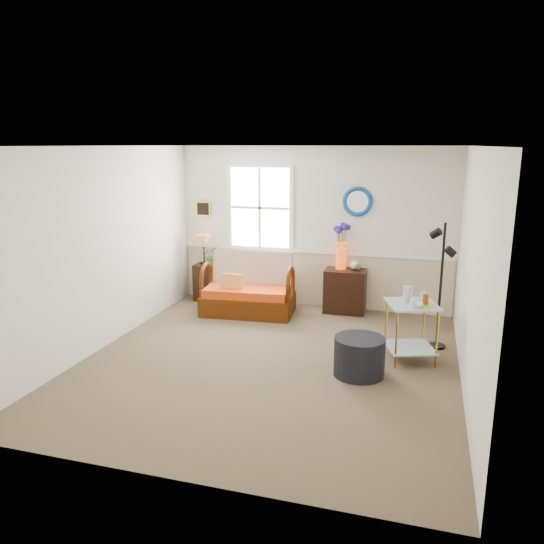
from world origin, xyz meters
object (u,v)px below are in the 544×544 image
(loveseat, at_px, (248,285))
(cabinet, at_px, (345,291))
(side_table, at_px, (411,332))
(ottoman, at_px, (359,356))
(floor_lamp, at_px, (441,286))
(lamp_stand, at_px, (206,282))

(loveseat, xyz_separation_m, cabinet, (1.46, 0.49, -0.12))
(side_table, height_order, ottoman, side_table)
(side_table, bearing_deg, cabinet, 121.96)
(cabinet, height_order, floor_lamp, floor_lamp)
(cabinet, relative_size, side_table, 0.94)
(loveseat, bearing_deg, cabinet, 13.58)
(cabinet, bearing_deg, loveseat, -162.87)
(lamp_stand, bearing_deg, floor_lamp, -17.34)
(lamp_stand, distance_m, ottoman, 3.76)
(loveseat, xyz_separation_m, ottoman, (1.99, -1.84, -0.24))
(floor_lamp, relative_size, ottoman, 2.81)
(cabinet, relative_size, floor_lamp, 0.42)
(lamp_stand, xyz_separation_m, floor_lamp, (3.81, -1.19, 0.52))
(loveseat, relative_size, ottoman, 2.40)
(lamp_stand, xyz_separation_m, side_table, (3.48, -1.74, 0.05))
(side_table, xyz_separation_m, floor_lamp, (0.33, 0.55, 0.46))
(lamp_stand, height_order, side_table, side_table)
(floor_lamp, bearing_deg, loveseat, -172.00)
(side_table, xyz_separation_m, ottoman, (-0.55, -0.61, -0.14))
(loveseat, distance_m, side_table, 2.82)
(loveseat, xyz_separation_m, floor_lamp, (2.87, -0.68, 0.37))
(lamp_stand, distance_m, floor_lamp, 4.02)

